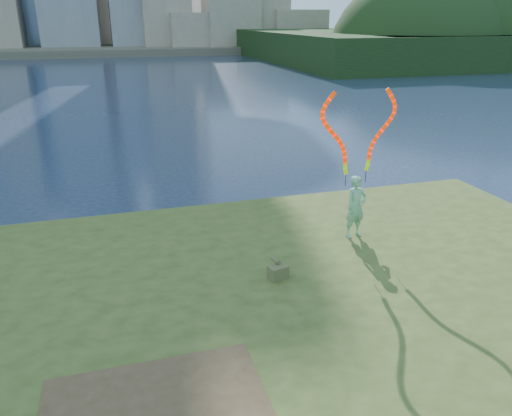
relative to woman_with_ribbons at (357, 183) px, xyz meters
name	(u,v)px	position (x,y,z in m)	size (l,w,h in m)	color
ground	(250,324)	(-3.28, -1.89, -2.22)	(320.00, 320.00, 0.00)	#19253E
grassy_knoll	(288,382)	(-3.28, -4.18, -1.88)	(20.00, 18.00, 0.80)	#374619
far_shore	(113,47)	(-3.28, 93.11, -1.62)	(320.00, 40.00, 1.20)	#4E4939
wooded_hill	(504,55)	(56.29, 58.07, -2.06)	(78.00, 50.00, 63.00)	black
woman_with_ribbons	(357,183)	(0.00, 0.00, 0.00)	(1.99, 0.59, 3.98)	#137A2B
canvas_bag	(278,271)	(-2.57, -1.55, -1.26)	(0.46, 0.51, 0.38)	#464729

